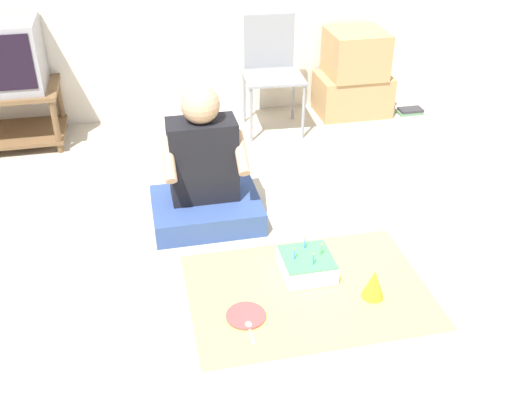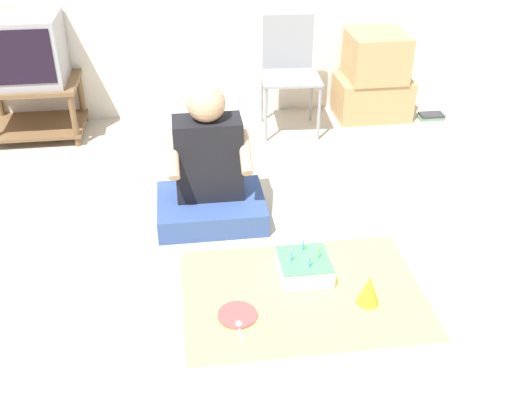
% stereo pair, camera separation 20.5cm
% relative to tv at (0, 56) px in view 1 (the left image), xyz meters
% --- Properties ---
extents(ground_plane, '(16.00, 16.00, 0.00)m').
position_rel_tv_xyz_m(ground_plane, '(1.66, -2.03, -0.65)').
color(ground_plane, '#BCB29E').
extents(tv_stand, '(0.68, 0.51, 0.42)m').
position_rel_tv_xyz_m(tv_stand, '(-0.00, -0.01, -0.40)').
color(tv_stand, brown).
rests_on(tv_stand, ground_plane).
extents(tv, '(0.54, 0.46, 0.47)m').
position_rel_tv_xyz_m(tv, '(0.00, 0.00, 0.00)').
color(tv, '#99999E').
rests_on(tv, tv_stand).
extents(folding_chair, '(0.45, 0.42, 0.83)m').
position_rel_tv_xyz_m(folding_chair, '(1.88, -0.10, -0.17)').
color(folding_chair, gray).
rests_on(folding_chair, ground_plane).
extents(cardboard_box_stack, '(0.57, 0.42, 0.66)m').
position_rel_tv_xyz_m(cardboard_box_stack, '(2.58, 0.01, -0.34)').
color(cardboard_box_stack, tan).
rests_on(cardboard_box_stack, ground_plane).
extents(book_pile, '(0.20, 0.11, 0.04)m').
position_rel_tv_xyz_m(book_pile, '(3.04, -0.12, -0.63)').
color(book_pile, '#60936B').
rests_on(book_pile, ground_plane).
extents(person_seated, '(0.62, 0.48, 0.89)m').
position_rel_tv_xyz_m(person_seated, '(1.20, -1.31, -0.37)').
color(person_seated, '#334C8C').
rests_on(person_seated, ground_plane).
extents(party_cloth, '(1.18, 0.83, 0.01)m').
position_rel_tv_xyz_m(party_cloth, '(1.60, -2.07, -0.65)').
color(party_cloth, '#EAD666').
rests_on(party_cloth, ground_plane).
extents(birthday_cake, '(0.26, 0.26, 0.18)m').
position_rel_tv_xyz_m(birthday_cake, '(1.63, -1.94, -0.59)').
color(birthday_cake, white).
rests_on(birthday_cake, party_cloth).
extents(party_hat_blue, '(0.11, 0.11, 0.15)m').
position_rel_tv_xyz_m(party_hat_blue, '(1.90, -2.19, -0.57)').
color(party_hat_blue, gold).
rests_on(party_hat_blue, party_cloth).
extents(paper_plate, '(0.19, 0.19, 0.01)m').
position_rel_tv_xyz_m(paper_plate, '(1.26, -2.20, -0.64)').
color(paper_plate, '#D84C4C').
rests_on(paper_plate, party_cloth).
extents(plastic_spoon_near, '(0.04, 0.15, 0.01)m').
position_rel_tv_xyz_m(plastic_spoon_near, '(1.26, -2.28, -0.64)').
color(plastic_spoon_near, white).
rests_on(plastic_spoon_near, party_cloth).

